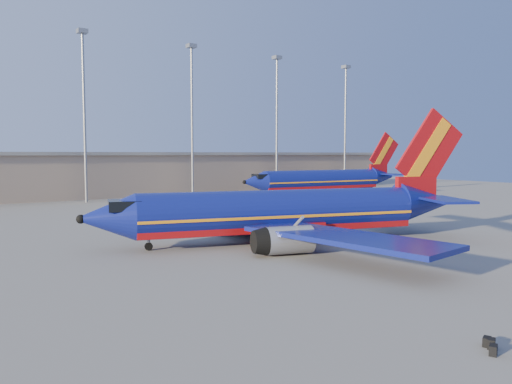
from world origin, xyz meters
The scene contains 6 objects.
ground centered at (0.00, 0.00, 0.00)m, with size 220.00×220.00×0.00m, color slate.
terminal_building centered at (10.00, 58.00, 4.32)m, with size 122.00×16.00×8.50m.
light_mast_row centered at (5.00, 46.00, 17.55)m, with size 101.60×1.60×28.65m.
aircraft_main centered at (-0.36, -3.18, 2.72)m, with size 36.79×34.88×12.76m.
aircraft_second centered at (39.95, 36.17, 2.95)m, with size 37.95×14.71×12.87m.
luggage_pile centered at (-8.66, -28.62, 0.20)m, with size 2.87×2.28×0.42m.
Camera 1 is at (-28.60, -39.29, 8.17)m, focal length 35.00 mm.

